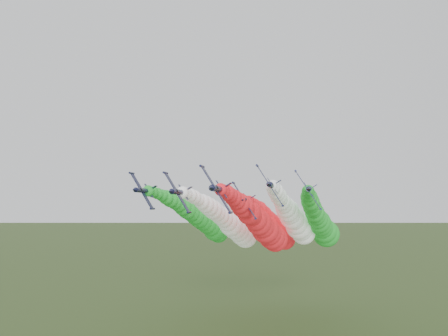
{
  "coord_description": "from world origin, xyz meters",
  "views": [
    {
      "loc": [
        12.27,
        -101.37,
        41.64
      ],
      "look_at": [
        -5.88,
        1.68,
        50.41
      ],
      "focal_mm": 35.0,
      "sensor_mm": 36.0,
      "label": 1
    }
  ],
  "objects_px": {
    "jet_outer_right": "(320,222)",
    "jet_trail": "(274,227)",
    "jet_lead": "(262,226)",
    "jet_inner_left": "(231,224)",
    "jet_outer_left": "(201,220)",
    "jet_inner_right": "(294,219)"
  },
  "relations": [
    {
      "from": "jet_inner_right",
      "to": "jet_trail",
      "type": "bearing_deg",
      "value": 125.03
    },
    {
      "from": "jet_inner_left",
      "to": "jet_outer_right",
      "type": "distance_m",
      "value": 32.53
    },
    {
      "from": "jet_lead",
      "to": "jet_inner_right",
      "type": "relative_size",
      "value": 1.0
    },
    {
      "from": "jet_lead",
      "to": "jet_inner_left",
      "type": "distance_m",
      "value": 18.08
    },
    {
      "from": "jet_inner_left",
      "to": "jet_trail",
      "type": "height_order",
      "value": "jet_inner_left"
    },
    {
      "from": "jet_lead",
      "to": "jet_trail",
      "type": "relative_size",
      "value": 1.0
    },
    {
      "from": "jet_inner_right",
      "to": "jet_outer_left",
      "type": "bearing_deg",
      "value": 169.52
    },
    {
      "from": "jet_outer_right",
      "to": "jet_trail",
      "type": "xyz_separation_m",
      "value": [
        -16.65,
        1.58,
        -1.78
      ]
    },
    {
      "from": "jet_inner_right",
      "to": "jet_outer_left",
      "type": "relative_size",
      "value": 1.01
    },
    {
      "from": "jet_lead",
      "to": "jet_outer_left",
      "type": "height_order",
      "value": "jet_outer_left"
    },
    {
      "from": "jet_lead",
      "to": "jet_inner_left",
      "type": "xyz_separation_m",
      "value": [
        -11.94,
        13.58,
        -0.27
      ]
    },
    {
      "from": "jet_outer_left",
      "to": "jet_lead",
      "type": "bearing_deg",
      "value": -41.4
    },
    {
      "from": "jet_inner_left",
      "to": "jet_outer_left",
      "type": "xyz_separation_m",
      "value": [
        -12.34,
        7.82,
        1.08
      ]
    },
    {
      "from": "jet_inner_left",
      "to": "jet_trail",
      "type": "distance_m",
      "value": 18.75
    },
    {
      "from": "jet_inner_left",
      "to": "jet_inner_right",
      "type": "relative_size",
      "value": 1.0
    },
    {
      "from": "jet_lead",
      "to": "jet_inner_left",
      "type": "relative_size",
      "value": 1.0
    },
    {
      "from": "jet_inner_left",
      "to": "jet_outer_right",
      "type": "relative_size",
      "value": 0.99
    },
    {
      "from": "jet_inner_left",
      "to": "jet_outer_left",
      "type": "distance_m",
      "value": 14.64
    },
    {
      "from": "jet_trail",
      "to": "jet_lead",
      "type": "bearing_deg",
      "value": -94.65
    },
    {
      "from": "jet_inner_left",
      "to": "jet_inner_right",
      "type": "xyz_separation_m",
      "value": [
        21.62,
        1.54,
        1.72
      ]
    },
    {
      "from": "jet_outer_left",
      "to": "jet_trail",
      "type": "height_order",
      "value": "jet_outer_left"
    },
    {
      "from": "jet_lead",
      "to": "jet_outer_right",
      "type": "height_order",
      "value": "jet_outer_right"
    }
  ]
}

